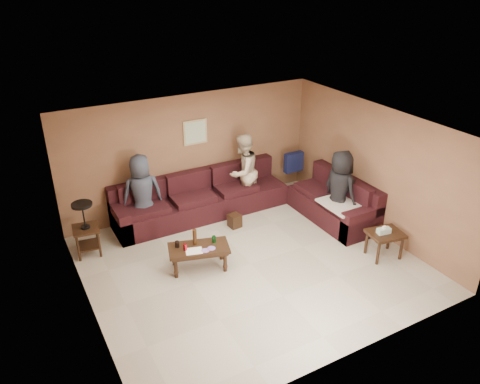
{
  "coord_description": "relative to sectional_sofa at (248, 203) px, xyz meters",
  "views": [
    {
      "loc": [
        -3.5,
        -5.94,
        4.83
      ],
      "look_at": [
        0.25,
        0.85,
        1.0
      ],
      "focal_mm": 35.0,
      "sensor_mm": 36.0,
      "label": 1
    }
  ],
  "objects": [
    {
      "name": "room",
      "position": [
        -0.81,
        -1.52,
        1.34
      ],
      "size": [
        5.6,
        5.5,
        2.5
      ],
      "color": "#BAB29D",
      "rests_on": "ground"
    },
    {
      "name": "sectional_sofa",
      "position": [
        0.0,
        0.0,
        0.0
      ],
      "size": [
        4.65,
        2.9,
        0.97
      ],
      "color": "black",
      "rests_on": "ground"
    },
    {
      "name": "coffee_table",
      "position": [
        -1.66,
        -1.18,
        0.04
      ],
      "size": [
        1.14,
        0.79,
        0.71
      ],
      "rotation": [
        0.0,
        0.0,
        -0.29
      ],
      "color": "black",
      "rests_on": "ground"
    },
    {
      "name": "end_table_left",
      "position": [
        -3.25,
        0.2,
        0.22
      ],
      "size": [
        0.51,
        0.51,
        1.04
      ],
      "rotation": [
        0.0,
        0.0,
        -0.13
      ],
      "color": "black",
      "rests_on": "ground"
    },
    {
      "name": "side_table_right",
      "position": [
        1.41,
        -2.46,
        0.1
      ],
      "size": [
        0.68,
        0.59,
        0.64
      ],
      "rotation": [
        0.0,
        0.0,
        -0.17
      ],
      "color": "black",
      "rests_on": "ground"
    },
    {
      "name": "waste_bin",
      "position": [
        -0.44,
        -0.23,
        -0.19
      ],
      "size": [
        0.25,
        0.25,
        0.27
      ],
      "primitive_type": "cube",
      "rotation": [
        0.0,
        0.0,
        0.11
      ],
      "color": "black",
      "rests_on": "ground"
    },
    {
      "name": "wall_art",
      "position": [
        -0.71,
        0.96,
        1.37
      ],
      "size": [
        0.52,
        0.04,
        0.52
      ],
      "color": "tan",
      "rests_on": "ground"
    },
    {
      "name": "person_left",
      "position": [
        -2.06,
        0.53,
        0.47
      ],
      "size": [
        0.85,
        0.62,
        1.6
      ],
      "primitive_type": "imported",
      "rotation": [
        0.0,
        0.0,
        2.99
      ],
      "color": "#313644",
      "rests_on": "ground"
    },
    {
      "name": "person_middle",
      "position": [
        0.13,
        0.47,
        0.5
      ],
      "size": [
        1.0,
        0.92,
        1.66
      ],
      "primitive_type": "imported",
      "rotation": [
        0.0,
        0.0,
        3.59
      ],
      "color": "#C7B193",
      "rests_on": "ground"
    },
    {
      "name": "person_right",
      "position": [
        1.39,
        -1.18,
        0.48
      ],
      "size": [
        0.6,
        0.84,
        1.61
      ],
      "primitive_type": "imported",
      "rotation": [
        0.0,
        0.0,
        1.68
      ],
      "color": "black",
      "rests_on": "ground"
    }
  ]
}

